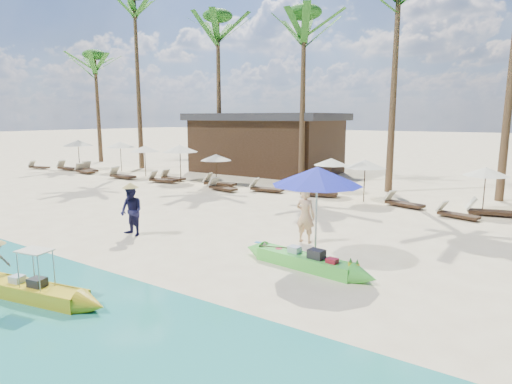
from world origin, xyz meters
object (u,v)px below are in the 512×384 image
Objects in this scene: green_canoe at (305,261)px; tourist at (305,215)px; yellow_canoe at (32,291)px; blue_umbrella at (317,176)px.

green_canoe is 2.54m from tourist.
green_canoe is 6.64m from yellow_canoe.
blue_umbrella reaches higher than tourist.
blue_umbrella reaches higher than green_canoe.
yellow_canoe is at bearing 67.11° from tourist.
blue_umbrella is (-0.00, 0.66, 2.24)m from green_canoe.
yellow_canoe is 7.51m from blue_umbrella.
blue_umbrella is at bearing 43.63° from yellow_canoe.
tourist is at bearing 56.51° from yellow_canoe.
tourist is (3.04, 7.37, 0.70)m from yellow_canoe.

